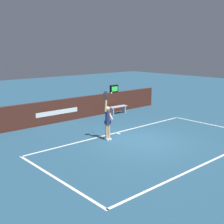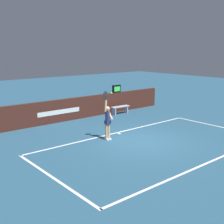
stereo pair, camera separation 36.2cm
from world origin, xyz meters
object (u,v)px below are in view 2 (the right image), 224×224
Objects in this scene: speed_display at (116,89)px; tennis_player at (108,120)px; courtside_bench_near at (120,108)px; tennis_ball at (112,93)px.

tennis_player is (-4.33, -4.40, -0.60)m from speed_display.
tennis_player is at bearing -137.60° from courtside_bench_near.
speed_display is at bearing 68.10° from courtside_bench_near.
tennis_ball is (0.31, 0.09, 1.20)m from tennis_player.
speed_display is at bearing 46.99° from tennis_ball.
tennis_player reaches higher than tennis_ball.
tennis_ball is 5.49m from courtside_bench_near.
tennis_ball reaches higher than courtside_bench_near.
tennis_player reaches higher than speed_display.
speed_display is 5.92m from tennis_ball.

